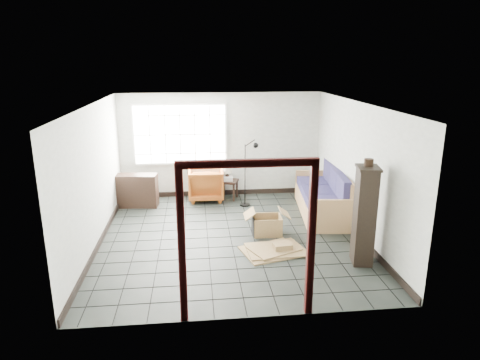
{
  "coord_description": "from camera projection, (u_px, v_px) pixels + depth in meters",
  "views": [
    {
      "loc": [
        -0.64,
        -7.78,
        3.39
      ],
      "look_at": [
        0.22,
        0.3,
        1.08
      ],
      "focal_mm": 32.0,
      "sensor_mm": 36.0,
      "label": 1
    }
  ],
  "objects": [
    {
      "name": "room_shell",
      "position": [
        230.0,
        153.0,
        8.01
      ],
      "size": [
        5.02,
        5.52,
        2.61
      ],
      "color": "#A8ADA6",
      "rests_on": "ground"
    },
    {
      "name": "ground",
      "position": [
        230.0,
        237.0,
        8.44
      ],
      "size": [
        5.5,
        5.5,
        0.0
      ],
      "primitive_type": "plane",
      "color": "black",
      "rests_on": "ground"
    },
    {
      "name": "open_box",
      "position": [
        267.0,
        225.0,
        8.55
      ],
      "size": [
        0.92,
        0.47,
        0.51
      ],
      "rotation": [
        0.0,
        0.0,
        -0.02
      ],
      "color": "olive",
      "rests_on": "ground"
    },
    {
      "name": "cardboard_pile",
      "position": [
        275.0,
        249.0,
        7.79
      ],
      "size": [
        1.29,
        1.06,
        0.16
      ],
      "rotation": [
        0.0,
        0.0,
        0.21
      ],
      "color": "olive",
      "rests_on": "ground"
    },
    {
      "name": "side_table",
      "position": [
        229.0,
        183.0,
        10.64
      ],
      "size": [
        0.55,
        0.55,
        0.48
      ],
      "rotation": [
        0.0,
        0.0,
        -0.33
      ],
      "color": "black",
      "rests_on": "ground"
    },
    {
      "name": "floor_lamp",
      "position": [
        250.0,
        171.0,
        10.04
      ],
      "size": [
        0.49,
        0.32,
        1.59
      ],
      "rotation": [
        0.0,
        0.0,
        0.42
      ],
      "color": "black",
      "rests_on": "ground"
    },
    {
      "name": "window_panel",
      "position": [
        180.0,
        134.0,
        10.48
      ],
      "size": [
        2.32,
        0.08,
        1.52
      ],
      "color": "silver",
      "rests_on": "ground"
    },
    {
      "name": "doorway_trim",
      "position": [
        248.0,
        222.0,
        5.48
      ],
      "size": [
        1.8,
        0.08,
        2.2
      ],
      "color": "#380D0C",
      "rests_on": "ground"
    },
    {
      "name": "futon_sofa",
      "position": [
        325.0,
        198.0,
        9.61
      ],
      "size": [
        1.15,
        2.45,
        1.05
      ],
      "rotation": [
        0.0,
        0.0,
        -0.11
      ],
      "color": "#AF754F",
      "rests_on": "ground"
    },
    {
      "name": "armchair",
      "position": [
        206.0,
        183.0,
        10.57
      ],
      "size": [
        0.85,
        0.8,
        0.87
      ],
      "primitive_type": "imported",
      "rotation": [
        0.0,
        0.0,
        3.13
      ],
      "color": "brown",
      "rests_on": "ground"
    },
    {
      "name": "table_lamp",
      "position": [
        227.0,
        169.0,
        10.57
      ],
      "size": [
        0.28,
        0.28,
        0.39
      ],
      "rotation": [
        0.0,
        0.0,
        -0.12
      ],
      "color": "black",
      "rests_on": "side_table"
    },
    {
      "name": "tall_shelf",
      "position": [
        364.0,
        215.0,
        7.16
      ],
      "size": [
        0.43,
        0.52,
        1.7
      ],
      "rotation": [
        0.0,
        0.0,
        -0.18
      ],
      "color": "black",
      "rests_on": "ground"
    },
    {
      "name": "console_shelf",
      "position": [
        136.0,
        190.0,
        10.1
      ],
      "size": [
        1.03,
        0.49,
        0.78
      ],
      "rotation": [
        0.0,
        0.0,
        -0.1
      ],
      "color": "black",
      "rests_on": "ground"
    },
    {
      "name": "projector",
      "position": [
        227.0,
        179.0,
        10.58
      ],
      "size": [
        0.3,
        0.23,
        0.1
      ],
      "rotation": [
        0.0,
        0.0,
        0.02
      ],
      "color": "silver",
      "rests_on": "side_table"
    },
    {
      "name": "pot",
      "position": [
        369.0,
        162.0,
        6.97
      ],
      "size": [
        0.16,
        0.16,
        0.12
      ],
      "rotation": [
        0.0,
        0.0,
        0.05
      ],
      "color": "black",
      "rests_on": "tall_shelf"
    }
  ]
}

